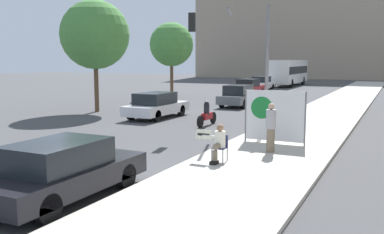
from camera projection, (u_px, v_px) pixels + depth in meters
ground_plane at (73, 180)px, 11.69m from camera, size 160.00×160.00×0.00m
sidewalk_curb at (318, 119)px, 23.31m from camera, size 4.08×90.00×0.13m
building_backdrop_far at (343, 15)px, 75.60m from camera, size 52.00×12.00×22.36m
seated_protester at (218, 142)px, 13.25m from camera, size 0.99×0.77×1.17m
jogger_on_sidewalk at (271, 127)px, 14.59m from camera, size 0.34×0.34×1.69m
protest_banner at (274, 116)px, 16.10m from camera, size 2.34×0.06×2.02m
traffic_light_pole at (238, 45)px, 19.23m from camera, size 3.50×3.27×5.56m
parked_car_curbside at (62, 170)px, 10.00m from camera, size 1.82×4.39×1.41m
car_on_road_nearest at (156, 105)px, 24.24m from camera, size 1.86×4.56×1.45m
car_on_road_midblock at (239, 96)px, 30.32m from camera, size 1.77×4.40×1.52m
car_on_road_distant at (249, 87)px, 40.26m from camera, size 1.86×4.58×1.52m
car_on_road_far_lane at (262, 83)px, 47.53m from camera, size 1.77×4.73×1.49m
city_bus_on_road at (289, 71)px, 54.35m from camera, size 2.47×10.94×3.28m
motorcycle_on_road at (207, 115)px, 21.41m from camera, size 0.28×2.20×1.24m
street_tree_near_curb at (95, 35)px, 26.70m from camera, size 4.31×4.31×7.01m
street_tree_midblock at (172, 45)px, 36.89m from camera, size 3.77×3.77×6.50m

